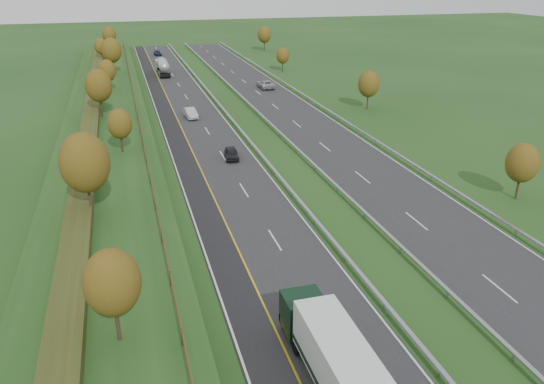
# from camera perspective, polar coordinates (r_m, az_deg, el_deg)

# --- Properties ---
(ground) EXTENTS (400.00, 400.00, 0.00)m
(ground) POSITION_cam_1_polar(r_m,az_deg,el_deg) (77.28, -1.52, 6.16)
(ground) COLOR #1E4217
(ground) RESTS_ON ground
(near_carriageway) EXTENTS (10.50, 200.00, 0.04)m
(near_carriageway) POSITION_cam_1_polar(r_m,az_deg,el_deg) (80.52, -7.98, 6.64)
(near_carriageway) COLOR #252527
(near_carriageway) RESTS_ON ground
(far_carriageway) EXTENTS (10.50, 200.00, 0.04)m
(far_carriageway) POSITION_cam_1_polar(r_m,az_deg,el_deg) (84.25, 3.27, 7.54)
(far_carriageway) COLOR #252527
(far_carriageway) RESTS_ON ground
(hard_shoulder) EXTENTS (3.00, 200.00, 0.04)m
(hard_shoulder) POSITION_cam_1_polar(r_m,az_deg,el_deg) (80.13, -10.64, 6.39)
(hard_shoulder) COLOR black
(hard_shoulder) RESTS_ON ground
(lane_markings) EXTENTS (26.75, 200.00, 0.01)m
(lane_markings) POSITION_cam_1_polar(r_m,az_deg,el_deg) (81.47, -3.48, 7.03)
(lane_markings) COLOR silver
(lane_markings) RESTS_ON near_carriageway
(embankment_left) EXTENTS (12.00, 200.00, 2.00)m
(embankment_left) POSITION_cam_1_polar(r_m,az_deg,el_deg) (79.63, -17.35, 6.38)
(embankment_left) COLOR #1E4217
(embankment_left) RESTS_ON ground
(hedge_left) EXTENTS (2.20, 180.00, 1.10)m
(hedge_left) POSITION_cam_1_polar(r_m,az_deg,el_deg) (79.33, -18.93, 7.29)
(hedge_left) COLOR #2C3716
(hedge_left) RESTS_ON embankment_left
(fence_left) EXTENTS (0.12, 189.06, 1.20)m
(fence_left) POSITION_cam_1_polar(r_m,az_deg,el_deg) (78.78, -14.21, 7.86)
(fence_left) COLOR #422B19
(fence_left) RESTS_ON embankment_left
(median_barrier_near) EXTENTS (0.32, 200.00, 0.71)m
(median_barrier_near) POSITION_cam_1_polar(r_m,az_deg,el_deg) (81.29, -4.00, 7.40)
(median_barrier_near) COLOR #96999E
(median_barrier_near) RESTS_ON ground
(median_barrier_far) EXTENTS (0.32, 200.00, 0.71)m
(median_barrier_far) POSITION_cam_1_polar(r_m,az_deg,el_deg) (82.45, -0.50, 7.67)
(median_barrier_far) COLOR #96999E
(median_barrier_far) RESTS_ON ground
(outer_barrier_far) EXTENTS (0.32, 200.00, 0.71)m
(outer_barrier_far) POSITION_cam_1_polar(r_m,az_deg,el_deg) (86.12, 6.97, 8.16)
(outer_barrier_far) COLOR #96999E
(outer_barrier_far) RESTS_ON ground
(trees_left) EXTENTS (6.64, 164.30, 7.66)m
(trees_left) POSITION_cam_1_polar(r_m,az_deg,el_deg) (75.09, -17.56, 9.66)
(trees_left) COLOR #2D2116
(trees_left) RESTS_ON embankment_left
(trees_far) EXTENTS (8.45, 118.60, 7.12)m
(trees_far) POSITION_cam_1_polar(r_m,az_deg,el_deg) (114.72, 4.91, 13.70)
(trees_far) COLOR #2D2116
(trees_far) RESTS_ON ground
(box_lorry) EXTENTS (2.58, 16.28, 4.06)m
(box_lorry) POSITION_cam_1_polar(r_m,az_deg,el_deg) (29.23, 8.27, -19.72)
(box_lorry) COLOR black
(box_lorry) RESTS_ON near_carriageway
(road_tanker) EXTENTS (2.40, 11.22, 3.46)m
(road_tanker) POSITION_cam_1_polar(r_m,az_deg,el_deg) (126.96, -11.68, 13.11)
(road_tanker) COLOR silver
(road_tanker) RESTS_ON near_carriageway
(car_dark_near) EXTENTS (2.09, 4.23, 1.39)m
(car_dark_near) POSITION_cam_1_polar(r_m,az_deg,el_deg) (67.05, -4.38, 4.16)
(car_dark_near) COLOR black
(car_dark_near) RESTS_ON near_carriageway
(car_silver_mid) EXTENTS (2.17, 4.90, 1.56)m
(car_silver_mid) POSITION_cam_1_polar(r_m,az_deg,el_deg) (87.36, -8.79, 8.41)
(car_silver_mid) COLOR #B2B1B6
(car_silver_mid) RESTS_ON near_carriageway
(car_small_far) EXTENTS (2.17, 4.58, 1.29)m
(car_small_far) POSITION_cam_1_polar(r_m,az_deg,el_deg) (157.55, -12.21, 14.41)
(car_small_far) COLOR #141D40
(car_small_far) RESTS_ON near_carriageway
(car_oncoming) EXTENTS (2.69, 5.80, 1.61)m
(car_oncoming) POSITION_cam_1_polar(r_m,az_deg,el_deg) (109.30, -0.69, 11.53)
(car_oncoming) COLOR #A9A9AE
(car_oncoming) RESTS_ON far_carriageway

